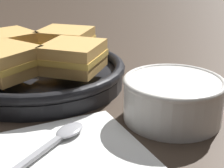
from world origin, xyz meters
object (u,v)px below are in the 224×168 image
at_px(sandwich_near_left, 65,41).
at_px(sandwich_far_right, 73,57).
at_px(soup_bowl, 173,96).
at_px(skillet, 40,74).
at_px(spoon, 60,137).
at_px(sandwich_far_left, 4,61).
at_px(sandwich_near_right, 7,44).

xyz_separation_m(sandwich_near_left, sandwich_far_right, (-0.02, -0.11, 0.00)).
xyz_separation_m(soup_bowl, sandwich_near_left, (-0.08, 0.25, 0.03)).
bearing_deg(sandwich_far_right, skillet, 125.66).
xyz_separation_m(spoon, sandwich_far_left, (-0.04, 0.17, 0.06)).
bearing_deg(sandwich_near_right, skillet, -54.34).
height_order(soup_bowl, sandwich_near_right, sandwich_near_right).
distance_m(soup_bowl, sandwich_near_right, 0.33).
height_order(spoon, skillet, skillet).
height_order(sandwich_far_left, sandwich_far_right, same).
xyz_separation_m(soup_bowl, sandwich_far_right, (-0.10, 0.15, 0.03)).
bearing_deg(sandwich_far_left, sandwich_near_left, 35.66).
relative_size(sandwich_near_right, sandwich_far_left, 0.93).
relative_size(skillet, sandwich_far_right, 2.34).
distance_m(skillet, sandwich_near_left, 0.09).
xyz_separation_m(skillet, sandwich_near_left, (0.06, 0.04, 0.04)).
bearing_deg(sandwich_far_right, sandwich_near_left, 80.66).
xyz_separation_m(soup_bowl, spoon, (-0.17, -0.00, -0.03)).
bearing_deg(soup_bowl, sandwich_near_right, 124.89).
xyz_separation_m(sandwich_near_left, sandwich_far_left, (-0.12, -0.09, 0.00)).
xyz_separation_m(soup_bowl, sandwich_far_left, (-0.21, 0.16, 0.03)).
xyz_separation_m(sandwich_near_left, sandwich_near_right, (-0.11, 0.02, 0.00)).
relative_size(sandwich_near_left, sandwich_far_right, 1.00).
bearing_deg(sandwich_near_right, sandwich_far_left, -99.34).
relative_size(soup_bowl, sandwich_near_left, 1.10).
xyz_separation_m(soup_bowl, sandwich_near_right, (-0.19, 0.27, 0.03)).
height_order(spoon, sandwich_far_right, sandwich_far_right).
distance_m(sandwich_near_right, sandwich_far_right, 0.15).
relative_size(soup_bowl, spoon, 1.14).
distance_m(sandwich_near_left, sandwich_far_left, 0.15).
bearing_deg(skillet, sandwich_near_left, 35.66).
bearing_deg(sandwich_near_left, sandwich_far_left, -144.34).
bearing_deg(sandwich_near_left, sandwich_far_right, -99.34).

